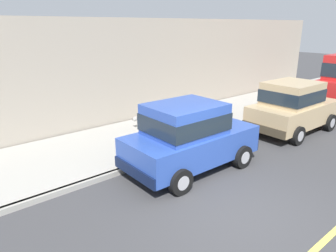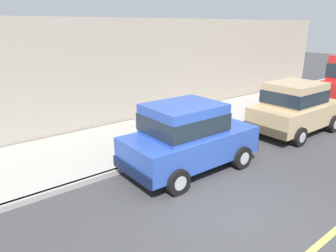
{
  "view_description": "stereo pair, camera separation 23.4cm",
  "coord_description": "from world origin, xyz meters",
  "px_view_note": "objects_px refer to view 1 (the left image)",
  "views": [
    {
      "loc": [
        3.43,
        -4.84,
        3.82
      ],
      "look_at": [
        -3.54,
        1.04,
        0.85
      ],
      "focal_mm": 33.42,
      "sensor_mm": 36.0,
      "label": 1
    },
    {
      "loc": [
        3.58,
        -4.66,
        3.82
      ],
      "look_at": [
        -3.54,
        1.04,
        0.85
      ],
      "focal_mm": 33.42,
      "sensor_mm": 36.0,
      "label": 2
    }
  ],
  "objects_px": {
    "dog_grey": "(140,122)",
    "car_tan_hatchback": "(293,106)",
    "car_blue_hatchback": "(189,136)",
    "fire_hydrant": "(220,121)"
  },
  "relations": [
    {
      "from": "car_blue_hatchback",
      "to": "car_tan_hatchback",
      "type": "xyz_separation_m",
      "value": [
        0.15,
        5.11,
        0.0
      ]
    },
    {
      "from": "fire_hydrant",
      "to": "car_blue_hatchback",
      "type": "bearing_deg",
      "value": -64.23
    },
    {
      "from": "car_blue_hatchback",
      "to": "fire_hydrant",
      "type": "height_order",
      "value": "car_blue_hatchback"
    },
    {
      "from": "car_blue_hatchback",
      "to": "car_tan_hatchback",
      "type": "bearing_deg",
      "value": 88.3
    },
    {
      "from": "car_tan_hatchback",
      "to": "fire_hydrant",
      "type": "relative_size",
      "value": 5.28
    },
    {
      "from": "dog_grey",
      "to": "car_tan_hatchback",
      "type": "bearing_deg",
      "value": 51.28
    },
    {
      "from": "car_tan_hatchback",
      "to": "dog_grey",
      "type": "bearing_deg",
      "value": -128.72
    },
    {
      "from": "car_tan_hatchback",
      "to": "fire_hydrant",
      "type": "distance_m",
      "value": 2.72
    },
    {
      "from": "car_blue_hatchback",
      "to": "dog_grey",
      "type": "relative_size",
      "value": 5.46
    },
    {
      "from": "car_blue_hatchback",
      "to": "fire_hydrant",
      "type": "xyz_separation_m",
      "value": [
        -1.42,
        2.94,
        -0.5
      ]
    }
  ]
}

